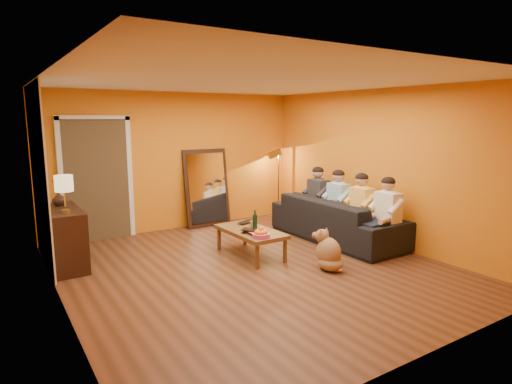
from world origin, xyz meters
TOP-DOWN VIEW (x-y plane):
  - room_shell at (0.00, 0.37)m, footprint 5.00×5.50m
  - white_accent at (-2.48, 1.75)m, footprint 0.02×1.90m
  - doorway_recess at (-1.50, 2.83)m, footprint 1.06×0.30m
  - door_jamb_left at (-2.07, 2.71)m, footprint 0.08×0.06m
  - door_jamb_right at (-0.93, 2.71)m, footprint 0.08×0.06m
  - door_header at (-1.50, 2.71)m, footprint 1.22×0.06m
  - mirror_frame at (0.55, 2.63)m, footprint 0.92×0.27m
  - mirror_glass at (0.55, 2.59)m, footprint 0.78×0.21m
  - sideboard at (-2.24, 1.55)m, footprint 0.44×1.18m
  - table_lamp at (-2.24, 1.25)m, footprint 0.24×0.24m
  - sofa at (2.00, 0.46)m, footprint 2.55×1.00m
  - coffee_table at (0.25, 0.50)m, footprint 0.65×1.24m
  - floor_lamp at (2.10, 2.35)m, footprint 0.37×0.34m
  - dog at (0.86, -0.61)m, footprint 0.41×0.55m
  - person_far_left at (2.13, -0.54)m, footprint 0.70×0.44m
  - person_mid_left at (2.13, 0.01)m, footprint 0.70×0.44m
  - person_mid_right at (2.13, 0.56)m, footprint 0.70×0.44m
  - person_far_right at (2.13, 1.11)m, footprint 0.70×0.44m
  - fruit_bowl at (0.15, 0.05)m, footprint 0.26×0.26m
  - wine_bottle at (0.30, 0.45)m, footprint 0.07×0.07m
  - tumbler at (0.37, 0.62)m, footprint 0.11×0.11m
  - laptop at (0.43, 0.85)m, footprint 0.39×0.32m
  - book_lower at (0.07, 0.30)m, footprint 0.24×0.27m
  - book_mid at (0.08, 0.31)m, footprint 0.22×0.28m
  - book_upper at (0.07, 0.29)m, footprint 0.27×0.28m
  - vase at (-2.24, 1.80)m, footprint 0.20×0.20m
  - flowers at (-2.24, 1.80)m, footprint 0.17×0.17m

SIDE VIEW (x-z plane):
  - coffee_table at x=0.25m, z-range 0.00..0.42m
  - dog at x=0.86m, z-range 0.00..0.59m
  - sofa at x=2.00m, z-range 0.00..0.74m
  - sideboard at x=-2.24m, z-range 0.00..0.85m
  - book_lower at x=0.07m, z-range 0.42..0.44m
  - laptop at x=0.43m, z-range 0.42..0.45m
  - book_mid at x=0.08m, z-range 0.44..0.46m
  - tumbler at x=0.37m, z-range 0.42..0.51m
  - book_upper at x=0.07m, z-range 0.46..0.48m
  - fruit_bowl at x=0.15m, z-range 0.42..0.58m
  - wine_bottle at x=0.30m, z-range 0.42..0.73m
  - person_far_left at x=2.13m, z-range 0.00..1.22m
  - person_mid_left at x=2.13m, z-range 0.00..1.22m
  - person_mid_right at x=2.13m, z-range 0.00..1.22m
  - person_far_right at x=2.13m, z-range 0.00..1.22m
  - floor_lamp at x=2.10m, z-range 0.00..1.44m
  - mirror_frame at x=0.55m, z-range 0.00..1.52m
  - mirror_glass at x=0.55m, z-range 0.09..1.43m
  - vase at x=-2.24m, z-range 0.85..1.06m
  - doorway_recess at x=-1.50m, z-range 0.00..2.10m
  - door_jamb_left at x=-2.07m, z-range -0.05..2.15m
  - door_jamb_right at x=-0.93m, z-range -0.05..2.15m
  - table_lamp at x=-2.24m, z-range 0.85..1.36m
  - flowers at x=-2.24m, z-range 0.97..1.42m
  - room_shell at x=0.00m, z-range 0.00..2.60m
  - white_accent at x=-2.48m, z-range 0.01..2.59m
  - door_header at x=-1.50m, z-range 2.08..2.16m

